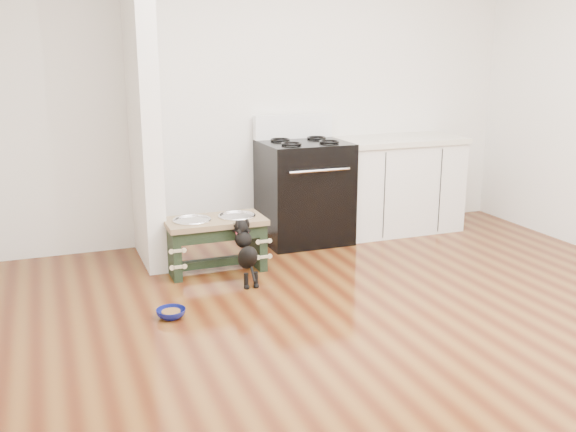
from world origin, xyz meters
The scene contains 8 objects.
ground centered at (0.00, 0.00, 0.00)m, with size 5.00×5.00×0.00m, color #431C0C.
room_shell centered at (0.00, 0.00, 1.62)m, with size 5.00×5.00×5.00m.
partition_wall centered at (-1.18, 2.10, 1.35)m, with size 0.15×0.80×2.70m, color silver.
oven_range centered at (0.25, 2.16, 0.48)m, with size 0.76×0.69×1.14m.
cabinet_run centered at (1.23, 2.18, 0.45)m, with size 1.24×0.64×0.91m.
dog_feeder centered at (-0.73, 1.63, 0.31)m, with size 0.78×0.42×0.45m.
puppy centered at (-0.59, 1.27, 0.26)m, with size 0.14×0.40×0.48m.
floor_bowl centered at (-1.25, 0.82, 0.03)m, with size 0.20×0.20×0.06m.
Camera 1 is at (-1.96, -3.14, 1.72)m, focal length 40.00 mm.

